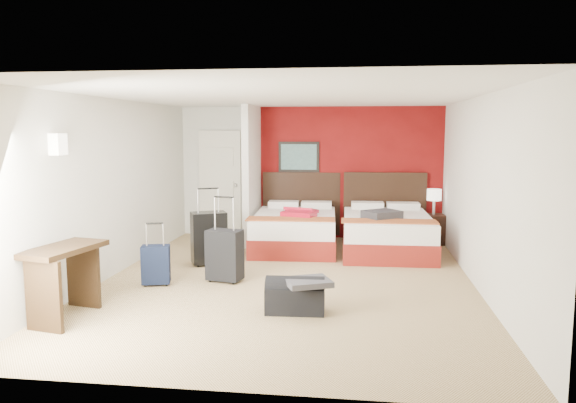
% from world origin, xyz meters
% --- Properties ---
extents(ground, '(6.50, 6.50, 0.00)m').
position_xyz_m(ground, '(0.00, 0.00, 0.00)').
color(ground, tan).
rests_on(ground, ground).
extents(room_walls, '(5.02, 6.52, 2.50)m').
position_xyz_m(room_walls, '(-1.40, 1.42, 1.26)').
color(room_walls, silver).
rests_on(room_walls, ground).
extents(red_accent_panel, '(3.50, 0.04, 2.50)m').
position_xyz_m(red_accent_panel, '(0.75, 3.23, 1.25)').
color(red_accent_panel, maroon).
rests_on(red_accent_panel, ground).
extents(partition_wall, '(0.12, 1.20, 2.50)m').
position_xyz_m(partition_wall, '(-1.00, 2.61, 1.25)').
color(partition_wall, silver).
rests_on(partition_wall, ground).
extents(entry_door, '(0.82, 0.06, 2.05)m').
position_xyz_m(entry_door, '(-1.75, 3.20, 1.02)').
color(entry_door, silver).
rests_on(entry_door, ground).
extents(bed_left, '(1.52, 2.09, 0.61)m').
position_xyz_m(bed_left, '(-0.15, 2.14, 0.30)').
color(bed_left, white).
rests_on(bed_left, ground).
extents(bed_right, '(1.52, 2.13, 0.63)m').
position_xyz_m(bed_right, '(1.43, 2.03, 0.31)').
color(bed_right, white).
rests_on(bed_right, ground).
extents(red_suitcase_open, '(0.72, 0.86, 0.09)m').
position_xyz_m(red_suitcase_open, '(-0.05, 2.04, 0.65)').
color(red_suitcase_open, red).
rests_on(red_suitcase_open, bed_left).
extents(jacket_bundle, '(0.70, 0.68, 0.13)m').
position_xyz_m(jacket_bundle, '(1.33, 1.73, 0.69)').
color(jacket_bundle, '#36373B').
rests_on(jacket_bundle, bed_right).
extents(nightstand, '(0.43, 0.43, 0.54)m').
position_xyz_m(nightstand, '(2.30, 2.86, 0.27)').
color(nightstand, black).
rests_on(nightstand, ground).
extents(table_lamp, '(0.29, 0.29, 0.46)m').
position_xyz_m(table_lamp, '(2.30, 2.86, 0.77)').
color(table_lamp, white).
rests_on(table_lamp, nightstand).
extents(suitcase_black, '(0.61, 0.52, 0.78)m').
position_xyz_m(suitcase_black, '(-1.32, 0.81, 0.39)').
color(suitcase_black, black).
rests_on(suitcase_black, ground).
extents(suitcase_charcoal, '(0.51, 0.38, 0.68)m').
position_xyz_m(suitcase_charcoal, '(-0.85, -0.10, 0.34)').
color(suitcase_charcoal, black).
rests_on(suitcase_charcoal, ground).
extents(suitcase_navy, '(0.41, 0.30, 0.51)m').
position_xyz_m(suitcase_navy, '(-1.71, -0.40, 0.25)').
color(suitcase_navy, black).
rests_on(suitcase_navy, ground).
extents(duffel_bag, '(0.68, 0.39, 0.34)m').
position_xyz_m(duffel_bag, '(0.26, -1.26, 0.17)').
color(duffel_bag, black).
rests_on(duffel_bag, ground).
extents(jacket_draped, '(0.61, 0.57, 0.06)m').
position_xyz_m(jacket_draped, '(0.41, -1.31, 0.37)').
color(jacket_draped, '#3F3E43').
rests_on(jacket_draped, duffel_bag).
extents(desk, '(0.66, 1.04, 0.81)m').
position_xyz_m(desk, '(-2.22, -1.80, 0.40)').
color(desk, '#311F10').
rests_on(desk, ground).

